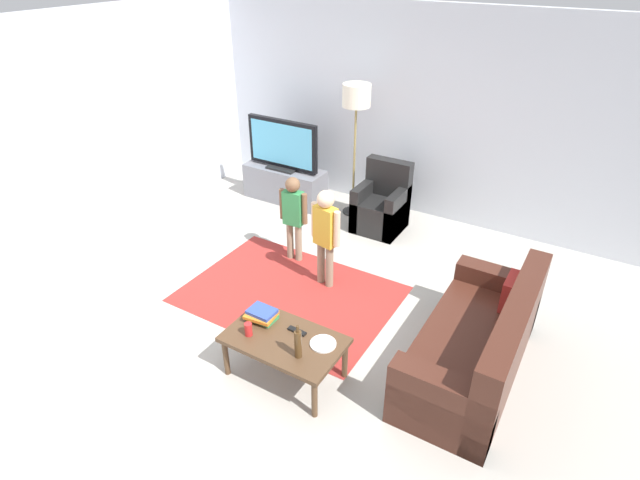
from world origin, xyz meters
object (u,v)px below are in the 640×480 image
(armchair, at_px, (382,207))
(child_near_tv, at_px, (293,212))
(tv, at_px, (283,145))
(bottle, at_px, (298,344))
(soda_can, at_px, (248,329))
(child_center, at_px, (325,230))
(tv_remote, at_px, (297,331))
(book_stack, at_px, (262,315))
(plate, at_px, (323,344))
(couch, at_px, (481,348))
(floor_lamp, at_px, (356,103))
(tv_stand, at_px, (285,184))
(coffee_table, at_px, (284,342))

(armchair, distance_m, child_near_tv, 1.40)
(tv, height_order, bottle, tv)
(soda_can, bearing_deg, child_center, 94.76)
(tv_remote, bearing_deg, bottle, -52.37)
(book_stack, bearing_deg, tv_remote, 2.51)
(armchair, distance_m, plate, 2.87)
(tv, distance_m, child_near_tv, 1.63)
(couch, height_order, plate, couch)
(tv, relative_size, floor_lamp, 0.62)
(tv_stand, distance_m, tv_remote, 3.46)
(couch, distance_m, plate, 1.36)
(child_near_tv, height_order, book_stack, child_near_tv)
(plate, bearing_deg, coffee_table, -162.66)
(bottle, height_order, soda_can, bottle)
(couch, distance_m, bottle, 1.59)
(child_center, height_order, tv_remote, child_center)
(child_near_tv, xyz_separation_m, book_stack, (0.67, -1.52, -0.16))
(book_stack, relative_size, tv_remote, 1.61)
(floor_lamp, xyz_separation_m, plate, (1.27, -2.96, -1.12))
(child_center, xyz_separation_m, bottle, (0.62, -1.49, -0.13))
(child_near_tv, bearing_deg, tv, 128.75)
(floor_lamp, bearing_deg, tv, -170.56)
(tv_stand, height_order, tv_remote, tv_stand)
(coffee_table, bearing_deg, plate, 17.34)
(couch, relative_size, book_stack, 6.58)
(couch, xyz_separation_m, armchair, (-1.85, 1.99, 0.01))
(floor_lamp, height_order, book_stack, floor_lamp)
(tv_remote, bearing_deg, book_stack, -175.17)
(book_stack, bearing_deg, tv, 121.18)
(child_near_tv, relative_size, coffee_table, 1.05)
(tv, relative_size, couch, 0.61)
(child_center, bearing_deg, book_stack, -85.64)
(child_center, bearing_deg, coffee_table, -73.55)
(couch, height_order, bottle, couch)
(tv_remote, xyz_separation_m, soda_can, (-0.33, -0.24, 0.05))
(book_stack, bearing_deg, floor_lamp, 102.32)
(couch, distance_m, child_center, 1.94)
(armchair, bearing_deg, book_stack, -87.58)
(child_center, bearing_deg, child_near_tv, 155.77)
(coffee_table, bearing_deg, floor_lamp, 107.30)
(armchair, relative_size, book_stack, 3.29)
(bottle, bearing_deg, tv_remote, 125.31)
(soda_can, bearing_deg, bottle, 0.00)
(tv_stand, bearing_deg, soda_can, -60.52)
(couch, relative_size, child_center, 1.59)
(tv, height_order, floor_lamp, floor_lamp)
(armchair, bearing_deg, soda_can, -87.23)
(child_near_tv, bearing_deg, floor_lamp, 88.91)
(bottle, bearing_deg, soda_can, 180.00)
(tv_stand, relative_size, child_center, 1.06)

